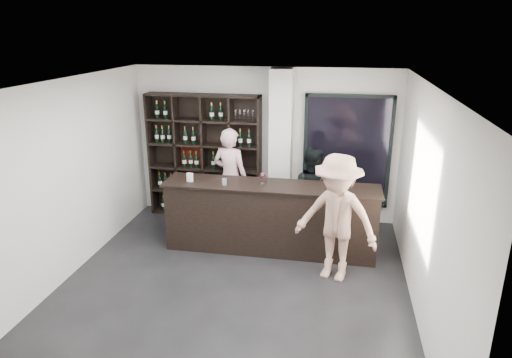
% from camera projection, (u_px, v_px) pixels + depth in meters
% --- Properties ---
extents(floor, '(5.00, 5.50, 0.01)m').
position_uv_depth(floor, '(233.00, 287.00, 6.62)').
color(floor, black).
rests_on(floor, ground).
extents(wine_shelf, '(2.20, 0.35, 2.40)m').
position_uv_depth(wine_shelf, '(204.00, 156.00, 8.82)').
color(wine_shelf, black).
rests_on(wine_shelf, floor).
extents(structural_column, '(0.40, 0.40, 2.90)m').
position_uv_depth(structural_column, '(281.00, 149.00, 8.40)').
color(structural_column, silver).
rests_on(structural_column, floor).
extents(glass_panel, '(1.60, 0.08, 2.10)m').
position_uv_depth(glass_panel, '(347.00, 151.00, 8.41)').
color(glass_panel, black).
rests_on(glass_panel, floor).
extents(tasting_counter, '(3.52, 0.72, 1.16)m').
position_uv_depth(tasting_counter, '(270.00, 218.00, 7.54)').
color(tasting_counter, black).
rests_on(tasting_counter, floor).
extents(taster_pink, '(0.77, 0.60, 1.86)m').
position_uv_depth(taster_pink, '(230.00, 177.00, 8.45)').
color(taster_pink, beige).
rests_on(taster_pink, floor).
extents(taster_black, '(0.90, 0.77, 1.62)m').
position_uv_depth(taster_black, '(310.00, 191.00, 8.08)').
color(taster_black, black).
rests_on(taster_black, floor).
extents(customer, '(1.40, 1.07, 1.91)m').
position_uv_depth(customer, '(336.00, 218.00, 6.58)').
color(customer, tan).
rests_on(customer, floor).
extents(wine_glass, '(0.11, 0.11, 0.23)m').
position_uv_depth(wine_glass, '(263.00, 177.00, 7.37)').
color(wine_glass, white).
rests_on(wine_glass, tasting_counter).
extents(spit_cup, '(0.08, 0.08, 0.10)m').
position_uv_depth(spit_cup, '(224.00, 182.00, 7.34)').
color(spit_cup, silver).
rests_on(spit_cup, tasting_counter).
extents(napkin_stack, '(0.16, 0.16, 0.02)m').
position_uv_depth(napkin_stack, '(339.00, 186.00, 7.25)').
color(napkin_stack, white).
rests_on(napkin_stack, tasting_counter).
extents(card_stand, '(0.10, 0.06, 0.14)m').
position_uv_depth(card_stand, '(190.00, 177.00, 7.49)').
color(card_stand, white).
rests_on(card_stand, tasting_counter).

